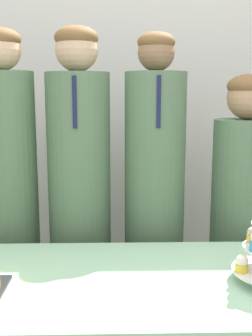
% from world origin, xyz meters
% --- Properties ---
extents(wall_back, '(9.00, 0.06, 2.70)m').
position_xyz_m(wall_back, '(0.00, 1.63, 1.35)').
color(wall_back, silver).
rests_on(wall_back, ground_plane).
extents(student_0, '(0.28, 0.28, 1.65)m').
position_xyz_m(student_0, '(-0.54, 0.92, 0.79)').
color(student_0, '#567556').
rests_on(student_0, ground_plane).
extents(student_1, '(0.29, 0.30, 1.66)m').
position_xyz_m(student_1, '(-0.20, 0.92, 0.80)').
color(student_1, '#567556').
rests_on(student_1, ground_plane).
extents(student_2, '(0.28, 0.29, 1.63)m').
position_xyz_m(student_2, '(0.15, 0.92, 0.78)').
color(student_2, '#567556').
rests_on(student_2, ground_plane).
extents(student_3, '(0.30, 0.31, 1.45)m').
position_xyz_m(student_3, '(0.58, 0.92, 0.69)').
color(student_3, '#567556').
rests_on(student_3, ground_plane).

